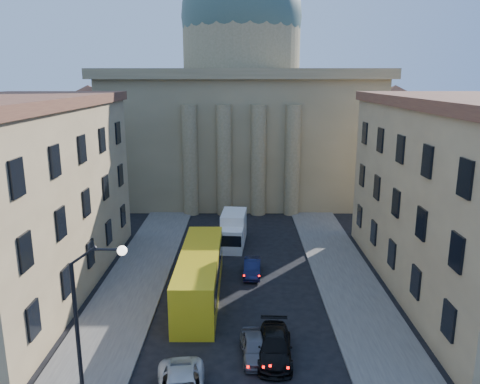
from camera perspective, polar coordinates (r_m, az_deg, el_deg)
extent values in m
cube|color=#4F4C48|center=(34.40, -14.67, -14.25)|extent=(5.00, 60.00, 0.15)
cube|color=#4F4C48|center=(34.37, 14.89, -14.29)|extent=(5.00, 60.00, 0.15)
cube|color=#746847|center=(67.75, 0.18, 7.01)|extent=(34.00, 26.00, 16.00)
cube|color=#746847|center=(67.28, 0.18, 14.14)|extent=(35.50, 27.50, 1.20)
cylinder|color=#746847|center=(67.40, 0.18, 17.20)|extent=(16.00, 16.00, 8.00)
sphere|color=#40574D|center=(67.75, 0.19, 20.58)|extent=(16.40, 16.40, 16.40)
cube|color=#746847|center=(69.38, -17.50, 4.45)|extent=(13.00, 13.00, 11.00)
cone|color=brown|center=(68.65, -17.96, 10.64)|extent=(26.02, 26.02, 4.00)
cube|color=#746847|center=(69.35, 17.85, 4.42)|extent=(13.00, 13.00, 11.00)
cone|color=brown|center=(68.62, 18.32, 10.61)|extent=(26.02, 26.02, 4.00)
cylinder|color=#746847|center=(55.23, -6.09, 3.82)|extent=(1.80, 1.80, 13.00)
cylinder|color=#746847|center=(54.94, -1.93, 3.83)|extent=(1.80, 1.80, 13.00)
cylinder|color=#746847|center=(54.93, 2.25, 3.83)|extent=(1.80, 1.80, 13.00)
cylinder|color=#746847|center=(55.22, 6.41, 3.81)|extent=(1.80, 1.80, 13.00)
cube|color=tan|center=(38.45, -26.12, -1.16)|extent=(11.00, 26.00, 14.00)
cube|color=tan|center=(38.41, 26.40, -1.21)|extent=(11.00, 26.00, 14.00)
cylinder|color=black|center=(23.92, -19.10, -17.11)|extent=(0.20, 0.20, 8.00)
cylinder|color=black|center=(21.88, -18.62, -7.39)|extent=(1.30, 0.12, 0.96)
cylinder|color=black|center=(21.48, -16.14, -6.75)|extent=(1.30, 0.12, 0.12)
sphere|color=white|center=(21.30, -14.18, -6.94)|extent=(0.44, 0.44, 0.44)
imported|color=black|center=(28.83, 4.24, -18.25)|extent=(2.22, 4.99, 1.42)
imported|color=#545459|center=(28.81, 1.76, -18.38)|extent=(1.86, 3.95, 1.31)
imported|color=black|center=(39.30, 1.50, -9.20)|extent=(1.53, 3.96, 1.29)
cube|color=gold|center=(35.29, -4.92, -10.06)|extent=(2.82, 12.40, 3.49)
cube|color=black|center=(35.07, -4.93, -9.22)|extent=(2.89, 11.72, 1.24)
cylinder|color=black|center=(31.92, -7.69, -15.23)|extent=(0.34, 1.13, 1.13)
cylinder|color=black|center=(31.71, -3.50, -15.34)|extent=(0.34, 1.13, 1.13)
cylinder|color=black|center=(39.99, -5.94, -8.98)|extent=(0.34, 1.13, 1.13)
cylinder|color=black|center=(39.81, -2.67, -9.02)|extent=(0.34, 1.13, 1.13)
cube|color=silver|center=(44.11, -1.08, -5.89)|extent=(2.35, 2.44, 2.28)
cube|color=black|center=(42.99, -1.22, -6.02)|extent=(2.09, 0.27, 1.04)
cube|color=silver|center=(46.35, -0.77, -4.22)|extent=(2.58, 4.15, 2.94)
cylinder|color=black|center=(44.10, -2.36, -6.88)|extent=(0.33, 0.87, 0.85)
cylinder|color=black|center=(43.92, 0.12, -6.96)|extent=(0.33, 0.87, 0.85)
cylinder|color=black|center=(47.65, -1.80, -5.28)|extent=(0.33, 0.87, 0.85)
cylinder|color=black|center=(47.48, 0.48, -5.34)|extent=(0.33, 0.87, 0.85)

